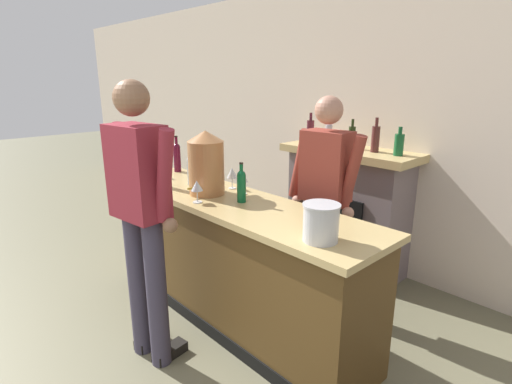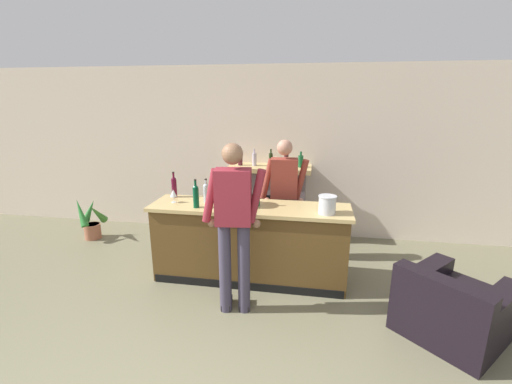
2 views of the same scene
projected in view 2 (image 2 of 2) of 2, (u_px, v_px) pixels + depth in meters
wall_back_panel at (261, 152)px, 5.64m from camera, size 12.00×0.07×2.75m
bar_counter at (250, 243)px, 4.28m from camera, size 2.44×0.63×0.98m
fireplace_stone at (269, 201)px, 5.57m from camera, size 1.31×0.52×1.51m
armchair_black at (451, 311)px, 3.30m from camera, size 1.24×1.24×0.71m
potted_plant_corner at (91, 221)px, 5.58m from camera, size 0.47×0.48×0.70m
person_customer at (234, 222)px, 3.49m from camera, size 0.65×0.34×1.83m
person_bartender at (284, 195)px, 4.71m from camera, size 0.66×0.33×1.72m
copper_dispenser at (229, 186)px, 4.10m from camera, size 0.28×0.31×0.48m
ice_bucket_steel at (327, 205)px, 3.85m from camera, size 0.21×0.21×0.21m
wine_bottle_merlot_tall at (206, 192)px, 4.24m from camera, size 0.07×0.07×0.31m
wine_bottle_riesling_slim at (196, 195)px, 4.05m from camera, size 0.07×0.07×0.35m
wine_bottle_chardonnay_pale at (257, 196)px, 4.12m from camera, size 0.06×0.06×0.29m
wine_bottle_rose_blush at (174, 186)px, 4.48m from camera, size 0.07×0.07×0.34m
wine_glass_by_dispenser at (248, 192)px, 4.27m from camera, size 0.09×0.09×0.18m
wine_glass_front_right at (237, 201)px, 3.93m from camera, size 0.08×0.08×0.16m
wine_glass_back_row at (173, 193)px, 4.25m from camera, size 0.08×0.08×0.17m
wine_glass_near_bucket at (235, 191)px, 4.35m from camera, size 0.09×0.09×0.17m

